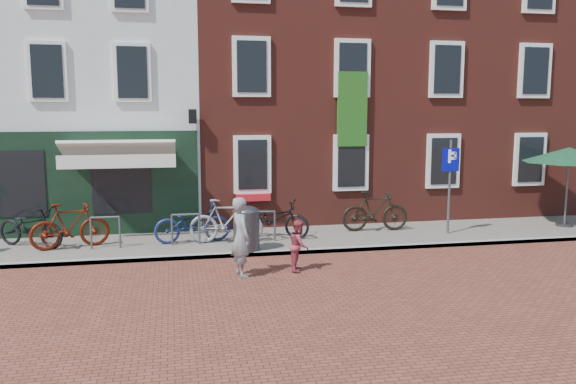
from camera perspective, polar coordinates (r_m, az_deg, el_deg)
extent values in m
plane|color=brown|center=(14.41, -3.82, -6.36)|extent=(80.00, 80.00, 0.00)
cube|color=slate|center=(15.99, -0.96, -4.71)|extent=(24.00, 3.00, 0.10)
cube|color=silver|center=(21.11, -20.35, 10.05)|extent=(8.00, 8.00, 9.00)
cube|color=maroon|center=(21.23, -1.00, 11.88)|extent=(6.00, 8.00, 10.00)
cube|color=maroon|center=(23.07, 14.13, 11.34)|extent=(6.00, 8.00, 10.00)
cylinder|color=#3C3D3F|center=(14.56, -4.10, -3.84)|extent=(0.65, 0.65, 0.98)
ellipsoid|color=#3C3D3F|center=(14.46, -4.12, -1.66)|extent=(0.65, 0.65, 0.29)
cylinder|color=#4C4C4F|center=(17.01, 15.53, 0.47)|extent=(0.07, 0.07, 2.65)
cube|color=#060A9B|center=(16.91, 15.66, 3.07)|extent=(0.50, 0.04, 0.65)
cylinder|color=#4C4C4F|center=(19.50, 25.44, -2.90)|extent=(0.50, 0.50, 0.08)
cylinder|color=#4C4C4F|center=(19.34, 25.64, 0.27)|extent=(0.06, 0.06, 2.26)
cone|color=#174528|center=(19.23, 25.84, 3.60)|extent=(2.69, 2.69, 0.45)
imported|color=gray|center=(12.62, -4.62, -4.40)|extent=(0.57, 0.72, 1.73)
imported|color=#96343F|center=(13.08, 1.10, -5.24)|extent=(0.58, 0.66, 1.15)
imported|color=black|center=(16.26, -23.89, -3.13)|extent=(2.07, 1.62, 1.05)
imported|color=#501106|center=(15.71, -20.58, -3.11)|extent=(2.01, 1.08, 1.16)
imported|color=navy|center=(15.59, -9.35, -2.99)|extent=(2.06, 0.89, 1.05)
imported|color=gray|center=(15.42, -6.06, -2.84)|extent=(1.99, 0.77, 1.16)
imported|color=black|center=(15.96, -1.40, -2.63)|extent=(2.10, 1.51, 1.05)
imported|color=black|center=(17.00, 8.52, -1.86)|extent=(1.97, 0.69, 1.16)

